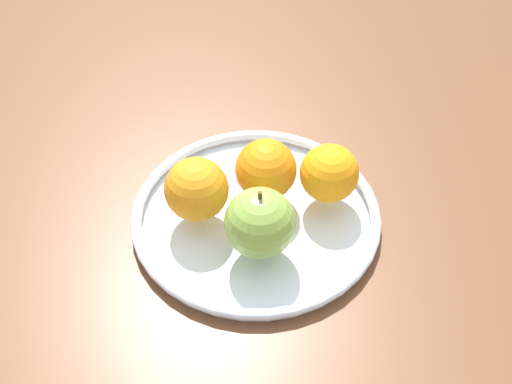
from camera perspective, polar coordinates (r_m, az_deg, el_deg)
ground_plane at (r=78.13cm, az=0.00°, el=-3.46°), size 156.94×156.94×4.00cm
fruit_bowl at (r=75.93cm, az=0.00°, el=-2.03°), size 28.59×28.59×1.80cm
apple at (r=68.92cm, az=0.34°, el=-2.69°), size 7.63×7.63×8.43cm
orange_front_left at (r=74.85cm, az=0.85°, el=1.95°), size 7.06×7.06×7.06cm
orange_center at (r=75.08cm, az=6.34°, el=1.62°), size 6.77×6.77×6.77cm
orange_back_right at (r=72.85cm, az=-5.16°, el=0.24°), size 7.19×7.19×7.19cm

